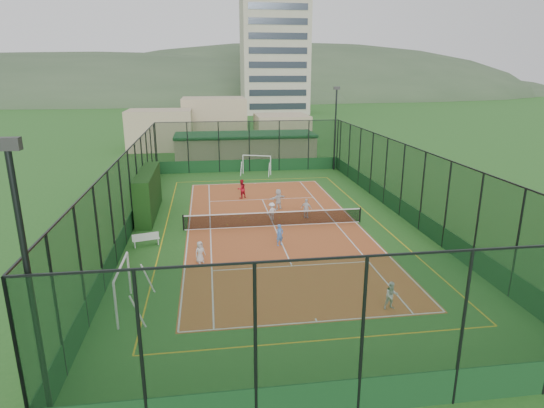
{
  "coord_description": "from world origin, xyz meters",
  "views": [
    {
      "loc": [
        -4.06,
        -27.65,
        9.69
      ],
      "look_at": [
        0.01,
        1.02,
        1.2
      ],
      "focal_mm": 30.0,
      "sensor_mm": 36.0,
      "label": 1
    }
  ],
  "objects_px": {
    "child_near_right": "(392,296)",
    "child_near_left": "(200,252)",
    "child_far_left": "(272,211)",
    "futsal_goal_near": "(123,289)",
    "coach": "(241,189)",
    "floodlight_sw": "(33,301)",
    "child_far_right": "(306,209)",
    "floodlight_ne": "(335,129)",
    "apartment_tower": "(274,47)",
    "white_bench": "(146,239)",
    "child_far_back": "(278,199)",
    "child_near_mid": "(280,235)",
    "futsal_goal_far": "(257,165)",
    "clubhouse": "(245,148)"
  },
  "relations": [
    {
      "from": "child_near_right",
      "to": "child_near_left",
      "type": "bearing_deg",
      "value": 139.92
    },
    {
      "from": "child_near_left",
      "to": "child_far_left",
      "type": "relative_size",
      "value": 0.95
    },
    {
      "from": "futsal_goal_near",
      "to": "coach",
      "type": "bearing_deg",
      "value": -19.66
    },
    {
      "from": "floodlight_sw",
      "to": "child_far_right",
      "type": "relative_size",
      "value": 6.14
    },
    {
      "from": "floodlight_ne",
      "to": "apartment_tower",
      "type": "bearing_deg",
      "value": 87.02
    },
    {
      "from": "white_bench",
      "to": "child_far_back",
      "type": "bearing_deg",
      "value": 20.55
    },
    {
      "from": "floodlight_sw",
      "to": "child_near_mid",
      "type": "height_order",
      "value": "floodlight_sw"
    },
    {
      "from": "child_near_right",
      "to": "coach",
      "type": "distance_m",
      "value": 18.99
    },
    {
      "from": "child_far_back",
      "to": "futsal_goal_far",
      "type": "bearing_deg",
      "value": -117.98
    },
    {
      "from": "child_far_back",
      "to": "clubhouse",
      "type": "bearing_deg",
      "value": -116.68
    },
    {
      "from": "child_far_right",
      "to": "child_near_right",
      "type": "bearing_deg",
      "value": 125.73
    },
    {
      "from": "child_far_right",
      "to": "apartment_tower",
      "type": "bearing_deg",
      "value": -65.15
    },
    {
      "from": "futsal_goal_near",
      "to": "futsal_goal_far",
      "type": "xyz_separation_m",
      "value": [
        8.37,
        25.34,
        -0.08
      ]
    },
    {
      "from": "floodlight_ne",
      "to": "child_near_mid",
      "type": "height_order",
      "value": "floodlight_ne"
    },
    {
      "from": "floodlight_sw",
      "to": "child_far_right",
      "type": "bearing_deg",
      "value": 58.44
    },
    {
      "from": "futsal_goal_far",
      "to": "futsal_goal_near",
      "type": "bearing_deg",
      "value": -88.74
    },
    {
      "from": "floodlight_ne",
      "to": "futsal_goal_near",
      "type": "distance_m",
      "value": 31.24
    },
    {
      "from": "clubhouse",
      "to": "futsal_goal_far",
      "type": "height_order",
      "value": "clubhouse"
    },
    {
      "from": "futsal_goal_far",
      "to": "coach",
      "type": "bearing_deg",
      "value": -84.61
    },
    {
      "from": "child_far_left",
      "to": "coach",
      "type": "relative_size",
      "value": 0.82
    },
    {
      "from": "child_far_left",
      "to": "child_near_mid",
      "type": "bearing_deg",
      "value": 59.49
    },
    {
      "from": "child_far_back",
      "to": "coach",
      "type": "relative_size",
      "value": 1.0
    },
    {
      "from": "child_far_right",
      "to": "futsal_goal_near",
      "type": "bearing_deg",
      "value": 79.11
    },
    {
      "from": "child_near_left",
      "to": "coach",
      "type": "xyz_separation_m",
      "value": [
        3.11,
        12.3,
        0.17
      ]
    },
    {
      "from": "floodlight_ne",
      "to": "futsal_goal_near",
      "type": "relative_size",
      "value": 2.67
    },
    {
      "from": "child_near_left",
      "to": "child_near_mid",
      "type": "bearing_deg",
      "value": -8.53
    },
    {
      "from": "floodlight_sw",
      "to": "child_near_left",
      "type": "xyz_separation_m",
      "value": [
        3.91,
        11.34,
        -3.53
      ]
    },
    {
      "from": "child_far_right",
      "to": "coach",
      "type": "height_order",
      "value": "coach"
    },
    {
      "from": "clubhouse",
      "to": "child_near_right",
      "type": "xyz_separation_m",
      "value": [
        3.34,
        -33.31,
        -0.95
      ]
    },
    {
      "from": "child_near_left",
      "to": "child_far_back",
      "type": "distance_m",
      "value": 10.52
    },
    {
      "from": "futsal_goal_near",
      "to": "child_near_left",
      "type": "xyz_separation_m",
      "value": [
        3.12,
        4.55,
        -0.4
      ]
    },
    {
      "from": "clubhouse",
      "to": "child_far_left",
      "type": "distance_m",
      "value": 20.82
    },
    {
      "from": "floodlight_sw",
      "to": "clubhouse",
      "type": "height_order",
      "value": "floodlight_sw"
    },
    {
      "from": "apartment_tower",
      "to": "child_near_left",
      "type": "relative_size",
      "value": 25.66
    },
    {
      "from": "child_near_left",
      "to": "coach",
      "type": "relative_size",
      "value": 0.77
    },
    {
      "from": "child_near_right",
      "to": "child_far_left",
      "type": "relative_size",
      "value": 1.0
    },
    {
      "from": "child_far_back",
      "to": "futsal_goal_near",
      "type": "bearing_deg",
      "value": 28.0
    },
    {
      "from": "clubhouse",
      "to": "child_far_left",
      "type": "xyz_separation_m",
      "value": [
        0.02,
        -20.8,
        -0.95
      ]
    },
    {
      "from": "futsal_goal_near",
      "to": "futsal_goal_far",
      "type": "relative_size",
      "value": 1.08
    },
    {
      "from": "floodlight_sw",
      "to": "coach",
      "type": "bearing_deg",
      "value": 73.45
    },
    {
      "from": "apartment_tower",
      "to": "futsal_goal_far",
      "type": "relative_size",
      "value": 10.53
    },
    {
      "from": "apartment_tower",
      "to": "child_far_back",
      "type": "bearing_deg",
      "value": -98.1
    },
    {
      "from": "futsal_goal_near",
      "to": "child_far_right",
      "type": "height_order",
      "value": "futsal_goal_near"
    },
    {
      "from": "child_near_mid",
      "to": "floodlight_sw",
      "type": "bearing_deg",
      "value": -148.92
    },
    {
      "from": "apartment_tower",
      "to": "floodlight_ne",
      "type": "bearing_deg",
      "value": -92.98
    },
    {
      "from": "child_near_right",
      "to": "coach",
      "type": "bearing_deg",
      "value": 101.91
    },
    {
      "from": "apartment_tower",
      "to": "child_near_left",
      "type": "height_order",
      "value": "apartment_tower"
    },
    {
      "from": "white_bench",
      "to": "child_far_left",
      "type": "xyz_separation_m",
      "value": [
        7.82,
        3.57,
        0.21
      ]
    },
    {
      "from": "child_near_right",
      "to": "apartment_tower",
      "type": "bearing_deg",
      "value": 81.6
    },
    {
      "from": "floodlight_sw",
      "to": "futsal_goal_far",
      "type": "relative_size",
      "value": 2.9
    }
  ]
}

